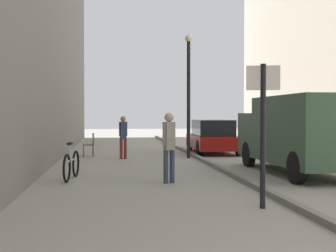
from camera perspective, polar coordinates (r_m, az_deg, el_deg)
name	(u,v)px	position (r m, az deg, el deg)	size (l,w,h in m)	color
ground_plane	(168,171)	(13.87, 0.02, -5.57)	(80.00, 80.00, 0.00)	gray
kerb_strip	(220,168)	(14.14, 6.41, -5.20)	(0.16, 40.00, 0.12)	slate
pedestrian_main_foreground	(123,134)	(17.59, -5.55, -1.02)	(0.32, 0.22, 1.63)	maroon
pedestrian_mid_block	(169,143)	(11.35, 0.13, -2.06)	(0.33, 0.26, 1.73)	#2D3851
delivery_van	(300,132)	(13.68, 15.99, -0.71)	(2.07, 5.45, 2.20)	#335138
parked_car	(213,137)	(20.38, 5.54, -1.32)	(1.95, 4.25, 1.45)	maroon
street_sign_post	(263,123)	(8.46, 11.64, 0.40)	(0.59, 0.17, 2.60)	black
lamp_post	(189,88)	(17.88, 2.56, 4.75)	(0.28, 0.28, 4.76)	black
bicycle_leaning	(71,165)	(12.23, -11.83, -4.75)	(0.30, 1.76, 0.98)	black
cafe_chair_near_window	(90,143)	(18.78, -9.55, -2.07)	(0.48, 0.48, 0.94)	brown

